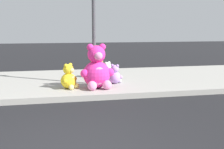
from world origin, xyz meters
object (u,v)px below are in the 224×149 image
Objects in this scene: plush_pink_large at (97,71)px; plush_yellow at (69,79)px; sign_pole at (94,26)px; plush_brown at (98,70)px; plush_white at (107,73)px; plush_lavender at (115,76)px.

plush_pink_large is 0.79m from plush_yellow.
plush_brown is (0.28, 0.98, -1.42)m from sign_pole.
plush_yellow is 1.00× the size of plush_brown.
plush_brown is at bearing 74.02° from sign_pole.
plush_brown reaches higher than plush_white.
plush_lavender is at bearing -72.20° from plush_brown.
sign_pole is at bearing 174.51° from plush_lavender.
plush_white is at bearing 65.35° from plush_pink_large.
plush_brown is 1.10m from plush_lavender.
sign_pole is at bearing -105.98° from plush_brown.
plush_yellow is 1.16× the size of plush_white.
sign_pole reaches higher than plush_yellow.
sign_pole is 1.59m from plush_lavender.
plush_lavender is at bearing 39.93° from plush_pink_large.
plush_white reaches higher than plush_lavender.
plush_pink_large is 1.19m from plush_white.
plush_brown reaches higher than plush_lavender.
plush_white is (0.49, 1.06, -0.25)m from plush_pink_large.
plush_yellow is 1.82m from plush_brown.
plush_yellow is (-0.77, -0.50, -1.42)m from sign_pole.
plush_white is (0.19, -0.51, -0.04)m from plush_brown.
sign_pole is at bearing 88.82° from plush_pink_large.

